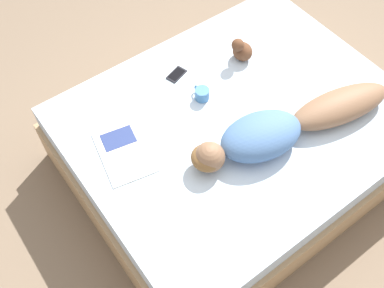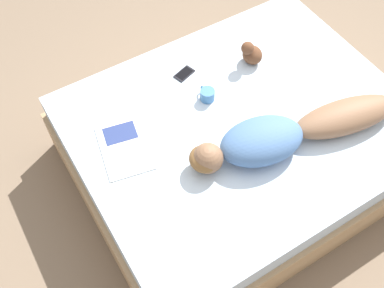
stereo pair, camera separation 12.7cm
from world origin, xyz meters
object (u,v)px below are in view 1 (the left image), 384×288
open_magazine (124,151)px  cell_phone (177,74)px  person (287,126)px  coffee_mug (202,94)px

open_magazine → cell_phone: size_ratio=2.99×
open_magazine → cell_phone: same height
open_magazine → cell_phone: 0.68m
person → open_magazine: size_ratio=2.93×
coffee_mug → cell_phone: 0.26m
open_magazine → person: bearing=-107.7°
open_magazine → coffee_mug: bearing=-73.1°
coffee_mug → cell_phone: bearing=3.5°
open_magazine → cell_phone: bearing=-50.8°
person → open_magazine: (0.47, 0.84, -0.09)m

